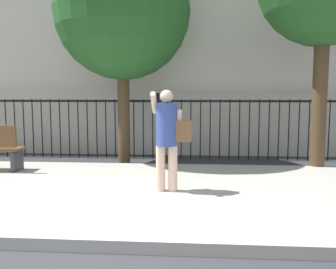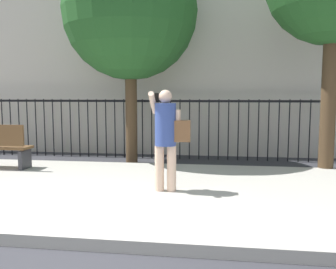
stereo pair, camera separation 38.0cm
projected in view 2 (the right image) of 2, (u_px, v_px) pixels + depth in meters
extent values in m
plane|color=#333338|center=(66.00, 250.00, 3.98)|extent=(60.00, 60.00, 0.00)
cube|color=#B2ADA3|center=(120.00, 191.00, 6.14)|extent=(28.00, 4.40, 0.15)
cube|color=black|center=(156.00, 101.00, 9.62)|extent=(12.00, 0.04, 0.06)
cylinder|color=black|center=(3.00, 127.00, 10.32)|extent=(0.03, 0.03, 1.60)
cylinder|color=black|center=(11.00, 127.00, 10.28)|extent=(0.03, 0.03, 1.60)
cylinder|color=black|center=(19.00, 127.00, 10.25)|extent=(0.03, 0.03, 1.60)
cylinder|color=black|center=(28.00, 127.00, 10.21)|extent=(0.03, 0.03, 1.60)
cylinder|color=black|center=(36.00, 127.00, 10.18)|extent=(0.03, 0.03, 1.60)
cylinder|color=black|center=(45.00, 127.00, 10.14)|extent=(0.03, 0.03, 1.60)
cylinder|color=black|center=(53.00, 128.00, 10.11)|extent=(0.03, 0.03, 1.60)
cylinder|color=black|center=(62.00, 128.00, 10.07)|extent=(0.03, 0.03, 1.60)
cylinder|color=black|center=(71.00, 128.00, 10.04)|extent=(0.03, 0.03, 1.60)
cylinder|color=black|center=(79.00, 128.00, 10.00)|extent=(0.03, 0.03, 1.60)
cylinder|color=black|center=(88.00, 128.00, 9.97)|extent=(0.03, 0.03, 1.60)
cylinder|color=black|center=(97.00, 128.00, 9.93)|extent=(0.03, 0.03, 1.60)
cylinder|color=black|center=(106.00, 128.00, 9.90)|extent=(0.03, 0.03, 1.60)
cylinder|color=black|center=(115.00, 128.00, 9.86)|extent=(0.03, 0.03, 1.60)
cylinder|color=black|center=(124.00, 129.00, 9.83)|extent=(0.03, 0.03, 1.60)
cylinder|color=black|center=(133.00, 129.00, 9.79)|extent=(0.03, 0.03, 1.60)
cylinder|color=black|center=(142.00, 129.00, 9.76)|extent=(0.03, 0.03, 1.60)
cylinder|color=black|center=(152.00, 129.00, 9.72)|extent=(0.03, 0.03, 1.60)
cylinder|color=black|center=(161.00, 129.00, 9.69)|extent=(0.03, 0.03, 1.60)
cylinder|color=black|center=(170.00, 129.00, 9.65)|extent=(0.03, 0.03, 1.60)
cylinder|color=black|center=(180.00, 129.00, 9.62)|extent=(0.03, 0.03, 1.60)
cylinder|color=black|center=(189.00, 129.00, 9.58)|extent=(0.03, 0.03, 1.60)
cylinder|color=black|center=(199.00, 129.00, 9.55)|extent=(0.03, 0.03, 1.60)
cylinder|color=black|center=(209.00, 130.00, 9.51)|extent=(0.03, 0.03, 1.60)
cylinder|color=black|center=(219.00, 130.00, 9.48)|extent=(0.03, 0.03, 1.60)
cylinder|color=black|center=(228.00, 130.00, 9.44)|extent=(0.03, 0.03, 1.60)
cylinder|color=black|center=(238.00, 130.00, 9.41)|extent=(0.03, 0.03, 1.60)
cylinder|color=black|center=(248.00, 130.00, 9.37)|extent=(0.03, 0.03, 1.60)
cylinder|color=black|center=(258.00, 130.00, 9.34)|extent=(0.03, 0.03, 1.60)
cylinder|color=black|center=(268.00, 130.00, 9.31)|extent=(0.03, 0.03, 1.60)
cylinder|color=black|center=(279.00, 131.00, 9.27)|extent=(0.03, 0.03, 1.60)
cylinder|color=black|center=(289.00, 131.00, 9.24)|extent=(0.03, 0.03, 1.60)
cylinder|color=black|center=(299.00, 131.00, 9.20)|extent=(0.03, 0.03, 1.60)
cylinder|color=black|center=(310.00, 131.00, 9.17)|extent=(0.03, 0.03, 1.60)
cylinder|color=black|center=(320.00, 131.00, 9.13)|extent=(0.03, 0.03, 1.60)
cylinder|color=black|center=(331.00, 131.00, 9.10)|extent=(0.03, 0.03, 1.60)
cylinder|color=beige|center=(159.00, 168.00, 5.87)|extent=(0.15, 0.15, 0.75)
cylinder|color=beige|center=(172.00, 168.00, 5.85)|extent=(0.15, 0.15, 0.75)
cylinder|color=#33478C|center=(165.00, 124.00, 5.79)|extent=(0.35, 0.35, 0.68)
sphere|color=beige|center=(165.00, 96.00, 5.74)|extent=(0.21, 0.21, 0.21)
cylinder|color=beige|center=(153.00, 103.00, 5.77)|extent=(0.10, 0.48, 0.37)
cylinder|color=beige|center=(178.00, 126.00, 5.77)|extent=(0.09, 0.09, 0.52)
cube|color=black|center=(157.00, 98.00, 5.81)|extent=(0.07, 0.01, 0.15)
cube|color=brown|center=(182.00, 131.00, 5.77)|extent=(0.28, 0.17, 0.34)
cube|color=#333338|center=(25.00, 159.00, 7.65)|extent=(0.08, 0.41, 0.40)
cylinder|color=#4C3823|center=(329.00, 96.00, 7.62)|extent=(0.32, 0.32, 3.38)
cylinder|color=#4C3823|center=(131.00, 107.00, 8.94)|extent=(0.29, 0.29, 2.81)
sphere|color=#235623|center=(130.00, 12.00, 8.69)|extent=(3.26, 3.26, 3.26)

